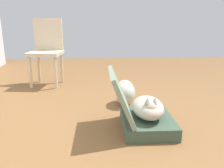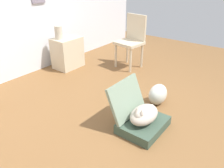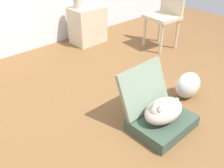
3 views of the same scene
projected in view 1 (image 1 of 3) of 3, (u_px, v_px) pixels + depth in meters
ground_plane at (111, 123)px, 2.29m from camera, size 7.68×7.68×0.00m
suitcase_base at (147, 122)px, 2.18m from camera, size 0.58×0.46×0.12m
suitcase_lid at (121, 95)px, 2.09m from camera, size 0.58×0.21×0.43m
cat at (148, 107)px, 2.13m from camera, size 0.51×0.28×0.23m
plastic_bag_white at (125, 93)px, 2.76m from camera, size 0.33×0.24×0.29m
chair at (47, 49)px, 3.52m from camera, size 0.48×0.51×1.00m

